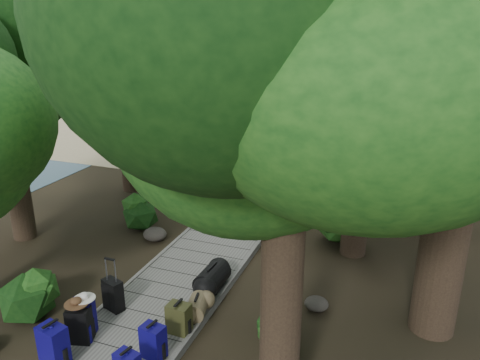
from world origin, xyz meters
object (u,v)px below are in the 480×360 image
at_px(duffel_right_black, 212,278).
at_px(lone_suitcase_on_sand, 305,155).
at_px(backpack_left_a, 53,345).
at_px(backpack_right_c, 153,340).
at_px(backpack_left_c, 83,316).
at_px(kayak, 229,141).
at_px(suitcase_on_boardwalk, 113,295).
at_px(duffel_right_khaki, 197,307).
at_px(backpack_left_b, 79,323).
at_px(sun_lounger, 398,157).
at_px(backpack_right_d, 179,317).

distance_m(duffel_right_black, lone_suitcase_on_sand, 9.21).
xyz_separation_m(backpack_left_a, duffel_right_black, (1.40, 2.86, -0.15)).
bearing_deg(backpack_right_c, backpack_left_c, -173.69).
xyz_separation_m(backpack_left_c, kayak, (-2.48, 12.99, -0.29)).
bearing_deg(backpack_left_c, suitcase_on_boardwalk, 72.09).
bearing_deg(duffel_right_khaki, duffel_right_black, 82.57).
bearing_deg(duffel_right_khaki, backpack_left_c, -157.38).
relative_size(duffel_right_khaki, duffel_right_black, 0.70).
xyz_separation_m(backpack_right_c, suitcase_on_boardwalk, (-1.36, 0.88, -0.01)).
relative_size(backpack_left_b, lone_suitcase_on_sand, 0.96).
distance_m(backpack_left_c, lone_suitcase_on_sand, 11.33).
relative_size(backpack_left_c, lone_suitcase_on_sand, 0.97).
bearing_deg(sun_lounger, backpack_right_c, -109.97).
distance_m(backpack_left_c, duffel_right_black, 2.54).
height_order(backpack_right_d, lone_suitcase_on_sand, lone_suitcase_on_sand).
bearing_deg(duffel_right_khaki, sun_lounger, 62.39).
height_order(backpack_right_d, kayak, backpack_right_d).
xyz_separation_m(backpack_right_d, suitcase_on_boardwalk, (-1.45, 0.17, 0.01)).
bearing_deg(kayak, lone_suitcase_on_sand, -8.60).
relative_size(backpack_right_c, kayak, 0.19).
xyz_separation_m(backpack_left_c, backpack_right_d, (1.51, 0.62, -0.06)).
relative_size(backpack_left_b, backpack_right_c, 1.10).
height_order(backpack_left_c, backpack_right_d, backpack_left_c).
height_order(backpack_left_b, kayak, backpack_left_b).
xyz_separation_m(duffel_right_black, suitcase_on_boardwalk, (-1.44, -1.26, 0.06)).
height_order(backpack_left_b, duffel_right_black, backpack_left_b).
bearing_deg(backpack_left_c, backpack_right_d, 8.75).
bearing_deg(sun_lounger, backpack_left_b, -115.44).
bearing_deg(sun_lounger, duffel_right_khaki, -110.59).
xyz_separation_m(suitcase_on_boardwalk, kayak, (-2.54, 12.20, -0.24)).
xyz_separation_m(backpack_left_a, kayak, (-2.57, 13.80, -0.33)).
height_order(backpack_left_a, duffel_right_khaki, backpack_left_a).
bearing_deg(suitcase_on_boardwalk, backpack_left_c, -74.80).
relative_size(duffel_right_black, suitcase_on_boardwalk, 1.28).
xyz_separation_m(backpack_left_c, lone_suitcase_on_sand, (1.27, 11.26, -0.09)).
xyz_separation_m(backpack_left_c, backpack_right_c, (1.42, -0.09, -0.04)).
bearing_deg(backpack_right_d, backpack_left_c, -155.45).
xyz_separation_m(duffel_right_black, kayak, (-3.98, 10.94, -0.18)).
height_order(backpack_left_b, lone_suitcase_on_sand, backpack_left_b).
xyz_separation_m(duffel_right_khaki, sun_lounger, (2.93, 11.39, -0.02)).
bearing_deg(backpack_left_b, suitcase_on_boardwalk, 75.17).
xyz_separation_m(backpack_right_c, duffel_right_khaki, (0.17, 1.24, -0.14)).
xyz_separation_m(backpack_right_d, lone_suitcase_on_sand, (-0.24, 10.64, -0.04)).
bearing_deg(duffel_right_black, suitcase_on_boardwalk, -135.95).
xyz_separation_m(lone_suitcase_on_sand, kayak, (-3.75, 1.73, -0.20)).
xyz_separation_m(backpack_left_b, duffel_right_khaki, (1.52, 1.33, -0.17)).
relative_size(kayak, sun_lounger, 1.99).
height_order(backpack_left_b, backpack_right_d, backpack_left_b).
height_order(backpack_right_c, duffel_right_black, backpack_right_c).
height_order(backpack_left_c, sun_lounger, backpack_left_c).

